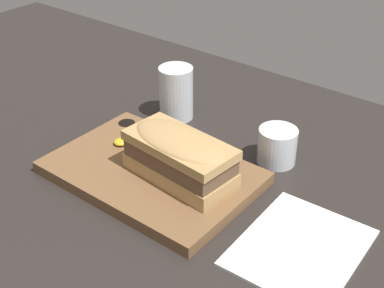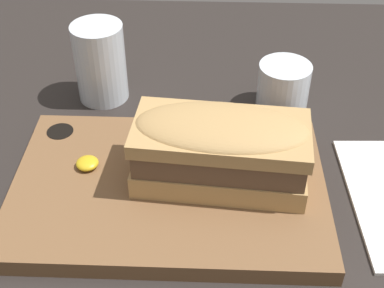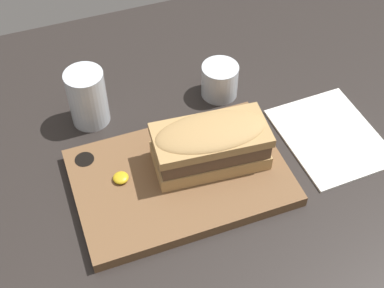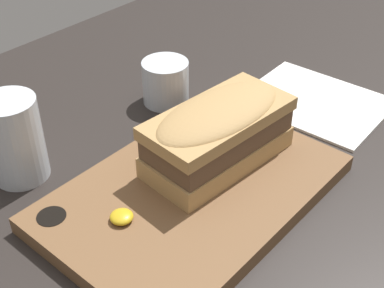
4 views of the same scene
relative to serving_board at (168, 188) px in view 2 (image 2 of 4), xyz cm
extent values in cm
cube|color=#282321|center=(-4.14, -5.66, -2.03)|extent=(179.16, 109.44, 2.00)
cube|color=brown|center=(0.09, -0.05, 0.00)|extent=(33.61, 22.58, 2.05)
cylinder|color=black|center=(-13.56, 8.08, 0.56)|extent=(3.16, 3.16, 1.03)
cube|color=tan|center=(5.51, 0.80, 2.34)|extent=(18.64, 10.17, 2.64)
cube|color=brown|center=(5.51, 0.80, 5.01)|extent=(17.90, 9.76, 2.71)
cube|color=tan|center=(5.51, 0.80, 7.16)|extent=(18.64, 10.17, 1.58)
ellipsoid|color=tan|center=(5.51, 0.80, 7.82)|extent=(18.27, 9.96, 2.37)
ellipsoid|color=gold|center=(-9.05, 2.00, 1.52)|extent=(2.50, 2.50, 1.00)
cylinder|color=silver|center=(-10.15, 18.68, 4.26)|extent=(6.69, 6.69, 10.58)
cylinder|color=silver|center=(-10.15, 18.68, 1.55)|extent=(5.89, 5.89, 4.76)
cylinder|color=silver|center=(13.79, 17.02, 2.16)|extent=(6.75, 6.75, 6.38)
cylinder|color=#5B141E|center=(13.79, 17.02, 1.09)|extent=(6.07, 6.07, 3.83)
camera|label=1|loc=(50.40, -53.03, 51.09)|focal=50.00mm
camera|label=2|loc=(4.20, -41.40, 40.79)|focal=50.00mm
camera|label=3|loc=(-16.28, -49.98, 67.87)|focal=50.00mm
camera|label=4|loc=(-34.88, -30.02, 40.71)|focal=50.00mm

